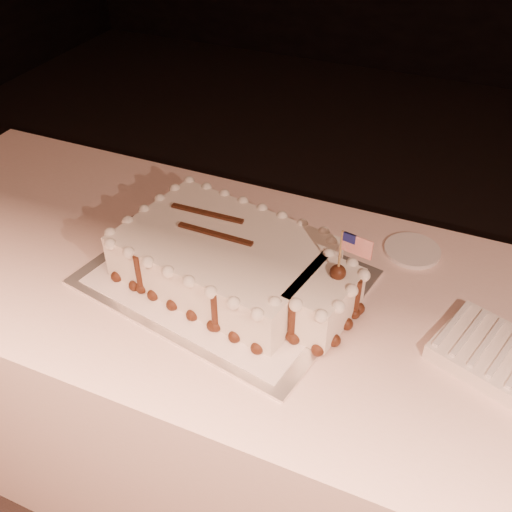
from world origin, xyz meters
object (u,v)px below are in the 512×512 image
at_px(banquet_table, 297,403).
at_px(napkin_stack, 502,358).
at_px(side_plate, 412,250).
at_px(sheet_cake, 235,262).
at_px(cake_board, 225,277).

height_order(banquet_table, napkin_stack, napkin_stack).
relative_size(napkin_stack, side_plate, 2.14).
xyz_separation_m(sheet_cake, side_plate, (0.35, 0.28, -0.06)).
height_order(cake_board, side_plate, side_plate).
relative_size(cake_board, side_plate, 4.38).
relative_size(banquet_table, cake_board, 3.99).
bearing_deg(napkin_stack, side_plate, 128.81).
bearing_deg(side_plate, banquet_table, -124.68).
bearing_deg(napkin_stack, banquet_table, 177.25).
distance_m(cake_board, sheet_cake, 0.07).
relative_size(cake_board, sheet_cake, 1.02).
bearing_deg(sheet_cake, side_plate, 38.42).
height_order(sheet_cake, napkin_stack, sheet_cake).
distance_m(sheet_cake, napkin_stack, 0.59).
bearing_deg(banquet_table, side_plate, 55.32).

